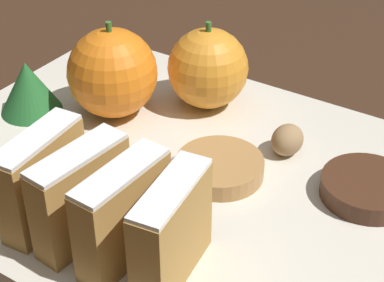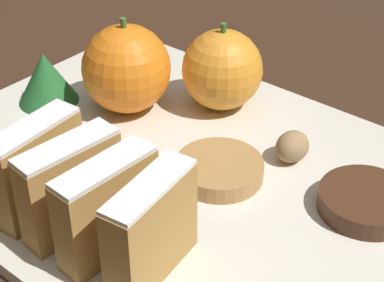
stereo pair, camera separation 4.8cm
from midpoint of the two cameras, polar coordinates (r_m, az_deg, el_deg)
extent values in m
plane|color=#382316|center=(0.51, -2.73, -4.00)|extent=(6.00, 6.00, 0.00)
cube|color=silver|center=(0.51, -2.75, -3.47)|extent=(0.31, 0.45, 0.01)
cube|color=#B28442|center=(0.40, -5.31, -8.32)|extent=(0.08, 0.03, 0.07)
cube|color=white|center=(0.38, -5.59, -4.36)|extent=(0.07, 0.03, 0.00)
cube|color=#B28442|center=(0.41, -9.47, -6.77)|extent=(0.07, 0.03, 0.07)
cube|color=white|center=(0.39, -9.95, -2.89)|extent=(0.07, 0.03, 0.00)
cube|color=#B28442|center=(0.43, -12.96, -5.08)|extent=(0.07, 0.03, 0.07)
cube|color=white|center=(0.41, -13.58, -1.29)|extent=(0.07, 0.03, 0.00)
cube|color=#B28442|center=(0.46, -16.14, -3.53)|extent=(0.07, 0.03, 0.07)
cube|color=white|center=(0.44, -16.87, 0.15)|extent=(0.07, 0.03, 0.00)
sphere|color=orange|center=(0.56, -9.56, 5.92)|extent=(0.08, 0.08, 0.08)
cylinder|color=#38702D|center=(0.55, -9.98, 9.83)|extent=(0.01, 0.01, 0.01)
sphere|color=orange|center=(0.57, -1.02, 6.41)|extent=(0.07, 0.07, 0.07)
cylinder|color=#38702D|center=(0.55, -1.06, 9.99)|extent=(0.01, 0.01, 0.01)
ellipsoid|color=#9E7A51|center=(0.52, 5.85, 0.01)|extent=(0.03, 0.03, 0.03)
cylinder|color=#472819|center=(0.49, 12.61, -4.21)|extent=(0.07, 0.07, 0.01)
cylinder|color=#B27F47|center=(0.49, -0.31, -2.46)|extent=(0.07, 0.07, 0.01)
cone|color=#23662D|center=(0.59, -16.37, 4.70)|extent=(0.05, 0.05, 0.05)
camera|label=1|loc=(0.02, -92.86, -1.96)|focal=60.00mm
camera|label=2|loc=(0.02, 87.14, 1.96)|focal=60.00mm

